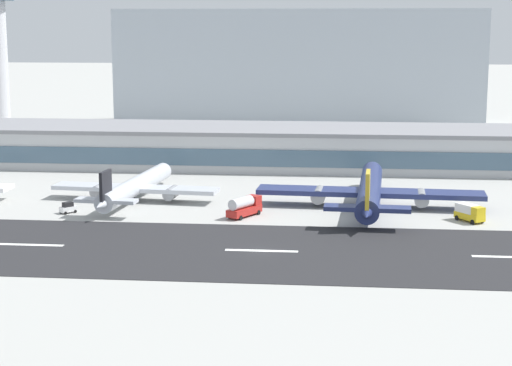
{
  "coord_description": "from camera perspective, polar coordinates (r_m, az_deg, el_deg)",
  "views": [
    {
      "loc": [
        12.75,
        -135.87,
        36.36
      ],
      "look_at": [
        -4.45,
        37.98,
        4.31
      ],
      "focal_mm": 60.43,
      "sensor_mm": 36.0,
      "label": 1
    }
  ],
  "objects": [
    {
      "name": "runway_centreline_dash_5",
      "position": [
        143.17,
        16.47,
        -4.72
      ],
      "size": [
        12.0,
        1.2,
        0.01
      ],
      "primitive_type": "cube",
      "color": "white",
      "rests_on": "runway_strip"
    },
    {
      "name": "runway_strip",
      "position": [
        141.15,
        0.28,
        -4.52
      ],
      "size": [
        800.0,
        36.31,
        0.08
      ],
      "primitive_type": "cube",
      "color": "#262628",
      "rests_on": "ground_plane"
    },
    {
      "name": "runway_centreline_dash_3",
      "position": [
        149.81,
        -14.81,
        -3.97
      ],
      "size": [
        12.0,
        1.2,
        0.01
      ],
      "primitive_type": "cube",
      "color": "white",
      "rests_on": "runway_strip"
    },
    {
      "name": "service_box_truck_0",
      "position": [
        166.59,
        13.97,
        -1.89
      ],
      "size": [
        5.43,
        6.28,
        3.25
      ],
      "rotation": [
        0.0,
        0.0,
        5.33
      ],
      "color": "gold",
      "rests_on": "ground_plane"
    },
    {
      "name": "terminal_building",
      "position": [
        225.23,
        1.44,
        2.43
      ],
      "size": [
        173.08,
        28.74,
        10.33
      ],
      "color": "#B7BABC",
      "rests_on": "ground_plane"
    },
    {
      "name": "airliner_gold_tail_gate_2",
      "position": [
        174.6,
        7.53,
        -0.58
      ],
      "size": [
        46.06,
        51.09,
        10.66
      ],
      "rotation": [
        0.0,
        0.0,
        1.52
      ],
      "color": "navy",
      "rests_on": "ground_plane"
    },
    {
      "name": "service_baggage_tug_2",
      "position": [
        173.12,
        -12.34,
        -1.62
      ],
      "size": [
        3.27,
        3.48,
        2.2
      ],
      "rotation": [
        0.0,
        0.0,
        0.88
      ],
      "color": "white",
      "rests_on": "ground_plane"
    },
    {
      "name": "runway_centreline_dash_4",
      "position": [
        141.11,
        0.37,
        -4.5
      ],
      "size": [
        12.0,
        1.2,
        0.01
      ],
      "primitive_type": "cube",
      "color": "white",
      "rests_on": "runway_strip"
    },
    {
      "name": "service_fuel_truck_1",
      "position": [
        165.83,
        -0.77,
        -1.55
      ],
      "size": [
        6.44,
        8.68,
        3.95
      ],
      "rotation": [
        0.0,
        0.0,
        1.06
      ],
      "color": "#B2231E",
      "rests_on": "ground_plane"
    },
    {
      "name": "distant_hotel_block",
      "position": [
        317.5,
        2.86,
        7.61
      ],
      "size": [
        129.94,
        35.48,
        41.99
      ],
      "primitive_type": "cube",
      "color": "#A8B2BC",
      "rests_on": "ground_plane"
    },
    {
      "name": "airliner_black_tail_gate_1",
      "position": [
        181.89,
        -8.09,
        -0.31
      ],
      "size": [
        35.76,
        43.73,
        9.14
      ],
      "rotation": [
        0.0,
        0.0,
        1.48
      ],
      "color": "silver",
      "rests_on": "ground_plane"
    },
    {
      "name": "ground_plane",
      "position": [
        141.23,
        0.28,
        -4.52
      ],
      "size": [
        1400.0,
        1400.0,
        0.0
      ],
      "primitive_type": "plane",
      "color": "#A8A8A3"
    }
  ]
}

